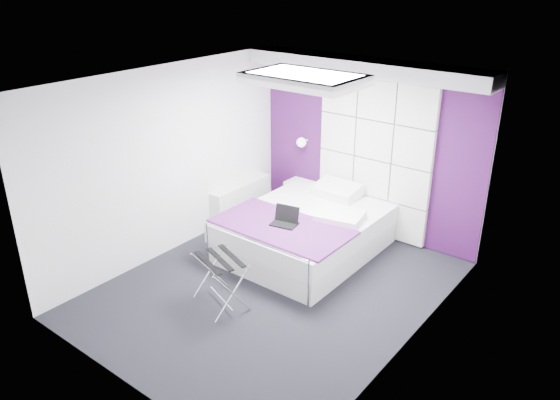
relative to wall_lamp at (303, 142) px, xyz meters
name	(u,v)px	position (x,y,z in m)	size (l,w,h in m)	color
floor	(273,288)	(1.05, -2.06, -1.22)	(4.40, 4.40, 0.00)	black
ceiling	(272,82)	(1.05, -2.06, 1.38)	(4.40, 4.40, 0.00)	white
wall_back	(367,148)	(1.05, 0.14, 0.08)	(3.60, 3.60, 0.00)	white
wall_left	(169,162)	(-0.75, -2.06, 0.08)	(4.40, 4.40, 0.00)	white
wall_right	(416,237)	(2.85, -2.06, 0.08)	(4.40, 4.40, 0.00)	white
accent_wall	(367,148)	(1.05, 0.13, 0.08)	(3.58, 0.02, 2.58)	#3F1046
soffit	(363,66)	(1.05, -0.11, 1.28)	(3.58, 0.50, 0.20)	white
headboard	(373,159)	(1.20, 0.08, -0.05)	(1.80, 0.08, 2.30)	white
skylight	(305,78)	(1.05, -1.46, 1.33)	(1.36, 0.86, 0.12)	white
wall_lamp	(303,142)	(0.00, 0.00, 0.00)	(0.15, 0.15, 0.15)	white
radiator	(241,201)	(-0.64, -0.76, -0.92)	(0.22, 1.20, 0.60)	white
bed	(306,231)	(0.80, -1.01, -0.89)	(1.82, 2.20, 0.77)	white
nightstand	(300,183)	(-0.01, -0.04, -0.69)	(0.44, 0.34, 0.05)	white
luggage_rack	(221,281)	(0.77, -2.70, -0.91)	(0.63, 0.46, 0.62)	silver
laptop	(286,220)	(0.82, -1.49, -0.54)	(0.34, 0.24, 0.24)	black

